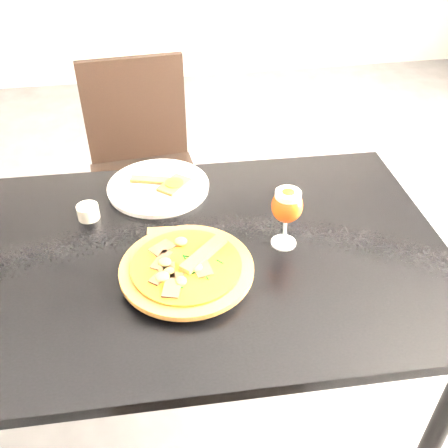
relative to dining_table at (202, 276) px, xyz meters
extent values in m
plane|color=#4B4B4D|center=(0.12, 0.02, -0.66)|extent=(6.00, 6.00, 0.00)
cube|color=black|center=(0.00, 0.00, 0.08)|extent=(1.23, 0.85, 0.03)
cylinder|color=black|center=(0.53, -0.36, -0.30)|extent=(0.05, 0.05, 0.72)
cylinder|color=black|center=(-0.53, 0.36, -0.30)|extent=(0.05, 0.05, 0.72)
cylinder|color=black|center=(0.55, 0.32, -0.30)|extent=(0.05, 0.05, 0.72)
cube|color=black|center=(-0.12, 0.75, -0.21)|extent=(0.45, 0.45, 0.04)
cylinder|color=black|center=(-0.27, 0.57, -0.45)|extent=(0.04, 0.04, 0.43)
cylinder|color=black|center=(0.06, 0.60, -0.45)|extent=(0.04, 0.04, 0.43)
cylinder|color=black|center=(-0.30, 0.91, -0.45)|extent=(0.04, 0.04, 0.43)
cylinder|color=black|center=(0.04, 0.93, -0.45)|extent=(0.04, 0.04, 0.43)
cube|color=black|center=(-0.13, 0.94, 0.04)|extent=(0.40, 0.06, 0.42)
cylinder|color=white|center=(-0.03, -0.08, 0.10)|extent=(0.32, 0.32, 0.01)
cylinder|color=olive|center=(-0.05, -0.08, 0.11)|extent=(0.31, 0.31, 0.01)
cylinder|color=#C06110|center=(-0.05, -0.08, 0.12)|extent=(0.25, 0.25, 0.01)
cube|color=#472B1E|center=(-0.01, -0.08, 0.13)|extent=(0.06, 0.03, 0.00)
cube|color=#472B1E|center=(-0.02, -0.04, 0.13)|extent=(0.06, 0.07, 0.00)
cube|color=#472B1E|center=(-0.08, -0.02, 0.13)|extent=(0.06, 0.07, 0.00)
cube|color=#472B1E|center=(-0.08, -0.08, 0.13)|extent=(0.06, 0.03, 0.00)
cube|color=#472B1E|center=(-0.07, -0.13, 0.13)|extent=(0.06, 0.07, 0.00)
cube|color=#472B1E|center=(-0.01, -0.15, 0.13)|extent=(0.06, 0.07, 0.00)
ellipsoid|color=gold|center=(-0.03, -0.07, 0.13)|extent=(0.03, 0.03, 0.01)
ellipsoid|color=gold|center=(-0.03, -0.01, 0.13)|extent=(0.03, 0.03, 0.01)
ellipsoid|color=gold|center=(-0.06, -0.07, 0.13)|extent=(0.03, 0.03, 0.01)
ellipsoid|color=gold|center=(-0.12, -0.09, 0.13)|extent=(0.03, 0.03, 0.01)
ellipsoid|color=gold|center=(-0.06, -0.10, 0.13)|extent=(0.03, 0.03, 0.01)
ellipsoid|color=gold|center=(-0.02, -0.16, 0.13)|extent=(0.03, 0.03, 0.01)
ellipsoid|color=gold|center=(-0.03, -0.09, 0.13)|extent=(0.03, 0.03, 0.01)
cube|color=#0D4A0F|center=(-0.04, -0.07, 0.13)|extent=(0.01, 0.02, 0.00)
cube|color=#0D4A0F|center=(-0.06, -0.04, 0.13)|extent=(0.01, 0.02, 0.00)
cube|color=#0D4A0F|center=(-0.11, -0.03, 0.13)|extent=(0.02, 0.02, 0.00)
cube|color=#0D4A0F|center=(-0.08, -0.08, 0.13)|extent=(0.02, 0.00, 0.00)
cube|color=#0D4A0F|center=(-0.10, -0.12, 0.13)|extent=(0.02, 0.01, 0.00)
cube|color=#0D4A0F|center=(-0.05, -0.10, 0.13)|extent=(0.01, 0.02, 0.00)
cube|color=#0D4A0F|center=(-0.03, -0.13, 0.13)|extent=(0.01, 0.02, 0.00)
cube|color=#0D4A0F|center=(0.02, -0.13, 0.13)|extent=(0.02, 0.02, 0.00)
cube|color=#0D4A0F|center=(-0.01, -0.08, 0.13)|extent=(0.02, 0.00, 0.00)
cube|color=#0D4A0F|center=(0.01, -0.05, 0.13)|extent=(0.02, 0.01, 0.00)
cube|color=olive|center=(-0.02, -0.04, 0.13)|extent=(0.12, 0.12, 0.01)
cylinder|color=white|center=(-0.08, 0.28, 0.10)|extent=(0.33, 0.33, 0.02)
cube|color=olive|center=(-0.10, 0.31, 0.11)|extent=(0.12, 0.06, 0.01)
cube|color=olive|center=(-0.04, 0.27, 0.11)|extent=(0.10, 0.11, 0.01)
cylinder|color=#C06110|center=(-0.04, 0.27, 0.12)|extent=(0.05, 0.05, 0.00)
cube|color=olive|center=(-0.07, 0.08, 0.09)|extent=(0.12, 0.04, 0.01)
cylinder|color=beige|center=(-0.27, 0.18, 0.11)|extent=(0.06, 0.06, 0.04)
cylinder|color=yellow|center=(-0.27, 0.18, 0.12)|extent=(0.05, 0.05, 0.01)
cylinder|color=silver|center=(0.20, -0.01, 0.09)|extent=(0.06, 0.06, 0.00)
cylinder|color=silver|center=(0.20, -0.01, 0.13)|extent=(0.01, 0.01, 0.07)
ellipsoid|color=#91340E|center=(0.20, -0.01, 0.20)|extent=(0.08, 0.08, 0.09)
cylinder|color=white|center=(0.20, -0.01, 0.24)|extent=(0.06, 0.06, 0.01)
camera|label=1|loc=(-0.11, -0.91, 0.89)|focal=40.00mm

